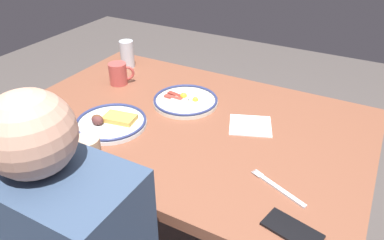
# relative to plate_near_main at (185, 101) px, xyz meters

# --- Properties ---
(dining_table) EXTENTS (1.32, 0.88, 0.75)m
(dining_table) POSITION_rel_plate_near_main_xyz_m (-0.06, 0.11, -0.11)
(dining_table) COLOR brown
(dining_table) RESTS_ON ground_plane
(plate_near_main) EXTENTS (0.26, 0.26, 0.04)m
(plate_near_main) POSITION_rel_plate_near_main_xyz_m (0.00, 0.00, 0.00)
(plate_near_main) COLOR silver
(plate_near_main) RESTS_ON dining_table
(plate_center_pancakes) EXTENTS (0.26, 0.26, 0.05)m
(plate_center_pancakes) POSITION_rel_plate_near_main_xyz_m (0.16, 0.28, 0.00)
(plate_center_pancakes) COLOR white
(plate_center_pancakes) RESTS_ON dining_table
(coffee_mug) EXTENTS (0.10, 0.09, 0.10)m
(coffee_mug) POSITION_rel_plate_near_main_xyz_m (0.35, -0.02, 0.04)
(coffee_mug) COLOR #BF4C47
(coffee_mug) RESTS_ON dining_table
(drinking_glass) EXTENTS (0.07, 0.07, 0.13)m
(drinking_glass) POSITION_rel_plate_near_main_xyz_m (0.43, -0.19, 0.05)
(drinking_glass) COLOR silver
(drinking_glass) RESTS_ON dining_table
(cell_phone) EXTENTS (0.16, 0.10, 0.01)m
(cell_phone) POSITION_rel_plate_near_main_xyz_m (-0.56, 0.45, -0.01)
(cell_phone) COLOR black
(cell_phone) RESTS_ON dining_table
(paper_napkin) EXTENTS (0.19, 0.19, 0.00)m
(paper_napkin) POSITION_rel_plate_near_main_xyz_m (-0.29, 0.04, -0.01)
(paper_napkin) COLOR white
(paper_napkin) RESTS_ON dining_table
(fork_near) EXTENTS (0.19, 0.02, 0.01)m
(fork_near) POSITION_rel_plate_near_main_xyz_m (0.33, 0.43, -0.01)
(fork_near) COLOR silver
(fork_near) RESTS_ON dining_table
(fork_far) EXTENTS (0.18, 0.09, 0.01)m
(fork_far) POSITION_rel_plate_near_main_xyz_m (-0.48, 0.31, -0.01)
(fork_far) COLOR silver
(fork_far) RESTS_ON dining_table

